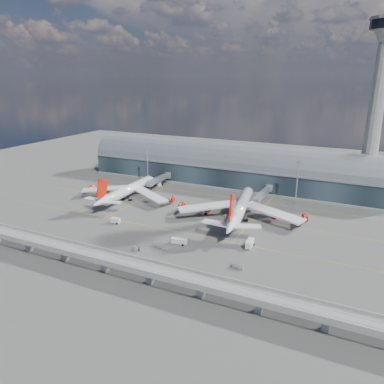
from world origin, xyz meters
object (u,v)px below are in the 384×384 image
at_px(control_tower, 376,112).
at_px(service_truck_3, 250,244).
at_px(airliner_left, 127,190).
at_px(service_truck_1, 115,221).
at_px(service_truck_2, 179,241).
at_px(cargo_train_2, 238,266).
at_px(floodlight_mast_right, 297,182).
at_px(cargo_train_0, 138,248).
at_px(cargo_train_1, 160,246).
at_px(service_truck_4, 205,211).
at_px(floodlight_mast_left, 147,164).
at_px(service_truck_0, 104,201).
at_px(service_truck_5, 158,183).
at_px(airliner_right, 240,208).

relative_size(control_tower, service_truck_3, 14.98).
xyz_separation_m(airliner_left, service_truck_1, (16.73, -34.19, -4.18)).
height_order(service_truck_2, cargo_train_2, service_truck_2).
bearing_deg(service_truck_1, floodlight_mast_right, -55.55).
height_order(cargo_train_0, cargo_train_1, cargo_train_1).
relative_size(service_truck_2, service_truck_4, 1.22).
xyz_separation_m(floodlight_mast_left, floodlight_mast_right, (100.00, 0.00, 0.00)).
xyz_separation_m(airliner_left, cargo_train_1, (51.53, -48.87, -4.65)).
xyz_separation_m(service_truck_4, cargo_train_2, (35.98, -49.53, -0.72)).
height_order(service_truck_0, service_truck_5, service_truck_5).
bearing_deg(control_tower, service_truck_3, -113.92).
relative_size(service_truck_0, service_truck_2, 0.90).
bearing_deg(service_truck_0, airliner_left, 62.73).
height_order(airliner_right, cargo_train_2, airliner_right).
distance_m(service_truck_5, cargo_train_1, 95.83).
height_order(floodlight_mast_left, cargo_train_0, floodlight_mast_left).
relative_size(airliner_right, service_truck_3, 10.29).
relative_size(service_truck_5, cargo_train_1, 0.83).
relative_size(service_truck_3, cargo_train_0, 1.41).
bearing_deg(service_truck_2, cargo_train_0, 127.02).
height_order(service_truck_2, service_truck_3, service_truck_3).
distance_m(airliner_left, service_truck_4, 51.82).
bearing_deg(floodlight_mast_right, airliner_left, -159.47).
bearing_deg(service_truck_5, floodlight_mast_left, 117.95).
bearing_deg(service_truck_2, service_truck_1, 70.79).
height_order(airliner_right, service_truck_4, airliner_right).
relative_size(airliner_right, cargo_train_1, 8.67).
bearing_deg(control_tower, airliner_left, -153.84).
height_order(service_truck_1, cargo_train_1, service_truck_1).
relative_size(control_tower, service_truck_2, 14.05).
relative_size(service_truck_4, cargo_train_2, 1.16).
distance_m(airliner_right, service_truck_4, 20.25).
distance_m(floodlight_mast_left, service_truck_2, 100.82).
xyz_separation_m(service_truck_0, cargo_train_1, (59.58, -36.48, -0.44)).
bearing_deg(cargo_train_2, control_tower, -26.25).
bearing_deg(service_truck_2, service_truck_3, -78.18).
bearing_deg(airliner_left, service_truck_1, -66.23).
xyz_separation_m(floodlight_mast_right, cargo_train_1, (-41.18, -83.59, -12.70)).
xyz_separation_m(floodlight_mast_right, service_truck_3, (-6.71, -66.02, -11.98)).
xyz_separation_m(service_truck_2, service_truck_4, (-5.38, 40.18, 0.27)).
relative_size(floodlight_mast_right, cargo_train_0, 5.28).
distance_m(floodlight_mast_left, service_truck_4, 70.34).
bearing_deg(control_tower, floodlight_mast_right, -141.34).
relative_size(service_truck_1, service_truck_3, 0.73).
relative_size(airliner_left, service_truck_3, 9.32).
xyz_separation_m(service_truck_1, cargo_train_1, (34.79, -14.67, -0.46)).
bearing_deg(service_truck_3, cargo_train_1, -157.51).
relative_size(control_tower, cargo_train_0, 21.16).
height_order(floodlight_mast_left, service_truck_0, floodlight_mast_left).
bearing_deg(service_truck_3, cargo_train_0, -154.97).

